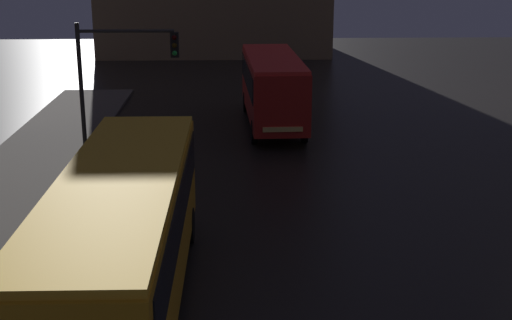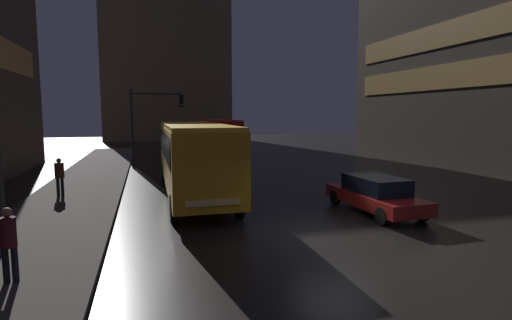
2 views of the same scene
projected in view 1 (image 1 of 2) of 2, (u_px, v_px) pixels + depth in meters
bus_near at (122, 230)px, 15.84m from camera, size 2.74×11.36×3.40m
bus_far at (273, 83)px, 33.42m from camera, size 2.73×9.24×3.31m
traffic_light_main at (117, 71)px, 25.86m from camera, size 3.69×0.35×5.57m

